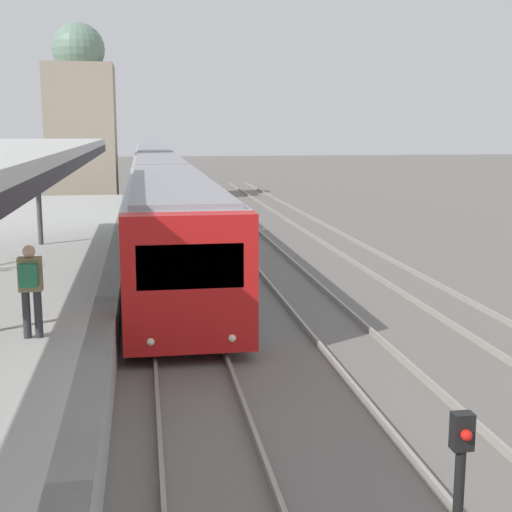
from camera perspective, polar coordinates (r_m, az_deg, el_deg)
person_on_platform at (r=13.04m, az=-17.60°, el=-2.13°), size 0.40×0.40×1.66m
train_near at (r=47.20m, az=-7.99°, el=6.56°), size 2.70×67.08×3.16m
signal_post_near at (r=7.37m, az=15.93°, el=-17.80°), size 0.20×0.21×2.08m
distant_domed_building at (r=45.69m, az=-13.79°, el=10.53°), size 4.09×4.09×10.92m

